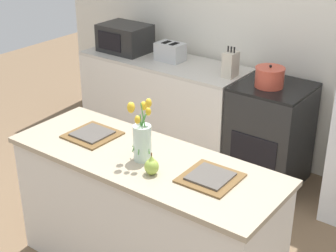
# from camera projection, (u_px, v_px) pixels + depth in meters

# --- Properties ---
(back_wall) EXTENTS (5.20, 0.08, 2.70)m
(back_wall) POSITION_uv_depth(u_px,v_px,m) (289.00, 22.00, 4.43)
(back_wall) COLOR silver
(back_wall) RESTS_ON ground_plane
(kitchen_island) EXTENTS (1.80, 0.66, 0.90)m
(kitchen_island) POSITION_uv_depth(u_px,v_px,m) (145.00, 217.00, 3.37)
(kitchen_island) COLOR silver
(kitchen_island) RESTS_ON ground_plane
(back_counter) EXTENTS (1.68, 0.60, 0.91)m
(back_counter) POSITION_uv_depth(u_px,v_px,m) (164.00, 104.00, 5.10)
(back_counter) COLOR silver
(back_counter) RESTS_ON ground_plane
(stove_range) EXTENTS (0.60, 0.61, 0.91)m
(stove_range) POSITION_uv_depth(u_px,v_px,m) (270.00, 135.00, 4.47)
(stove_range) COLOR black
(stove_range) RESTS_ON ground_plane
(flower_vase) EXTENTS (0.17, 0.15, 0.42)m
(flower_vase) POSITION_uv_depth(u_px,v_px,m) (142.00, 137.00, 3.09)
(flower_vase) COLOR silver
(flower_vase) RESTS_ON kitchen_island
(pear_figurine) EXTENTS (0.08, 0.08, 0.14)m
(pear_figurine) POSITION_uv_depth(u_px,v_px,m) (152.00, 166.00, 2.97)
(pear_figurine) COLOR #9EBC47
(pear_figurine) RESTS_ON kitchen_island
(plate_setting_left) EXTENTS (0.32, 0.32, 0.02)m
(plate_setting_left) POSITION_uv_depth(u_px,v_px,m) (92.00, 134.00, 3.44)
(plate_setting_left) COLOR brown
(plate_setting_left) RESTS_ON kitchen_island
(plate_setting_right) EXTENTS (0.32, 0.32, 0.02)m
(plate_setting_right) POSITION_uv_depth(u_px,v_px,m) (210.00, 177.00, 2.94)
(plate_setting_right) COLOR brown
(plate_setting_right) RESTS_ON kitchen_island
(toaster) EXTENTS (0.28, 0.18, 0.17)m
(toaster) POSITION_uv_depth(u_px,v_px,m) (170.00, 52.00, 4.85)
(toaster) COLOR #B7BABC
(toaster) RESTS_ON back_counter
(cooking_pot) EXTENTS (0.24, 0.24, 0.19)m
(cooking_pot) POSITION_uv_depth(u_px,v_px,m) (270.00, 77.00, 4.22)
(cooking_pot) COLOR #CC4C38
(cooking_pot) RESTS_ON stove_range
(microwave) EXTENTS (0.48, 0.37, 0.27)m
(microwave) POSITION_uv_depth(u_px,v_px,m) (125.00, 38.00, 5.11)
(microwave) COLOR black
(microwave) RESTS_ON back_counter
(knife_block) EXTENTS (0.10, 0.14, 0.27)m
(knife_block) POSITION_uv_depth(u_px,v_px,m) (230.00, 64.00, 4.43)
(knife_block) COLOR beige
(knife_block) RESTS_ON back_counter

